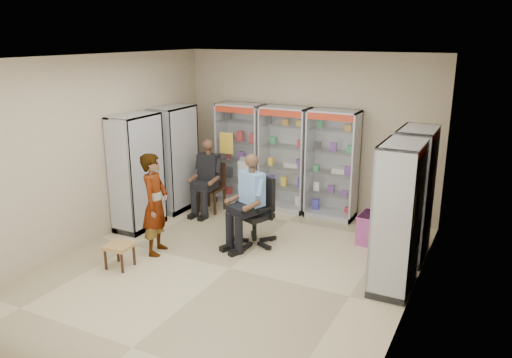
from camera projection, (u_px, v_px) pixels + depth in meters
The scene contains 18 objects.
floor at pixel (230, 268), 7.29m from camera, with size 6.00×6.00×0.00m, color #C8B98B.
room_shell at pixel (228, 136), 6.74m from camera, with size 5.02×6.02×3.01m.
cabinet_back_left at pixel (241, 154), 9.91m from camera, with size 0.90×0.50×2.00m, color #A4A6AB.
cabinet_back_mid at pixel (285, 159), 9.50m from camera, with size 0.90×0.50×2.00m, color #B0B2B7.
cabinet_back_right at pixel (332, 165), 9.08m from camera, with size 0.90×0.50×2.00m, color silver.
cabinet_right_far at pixel (413, 195), 7.41m from camera, with size 0.50×0.90×2.00m, color #B7BABF.
cabinet_right_near at pixel (397, 218), 6.47m from camera, with size 0.50×0.90×2.00m, color #AAABB1.
cabinet_left_far at pixel (175, 159), 9.52m from camera, with size 0.50×0.90×2.00m, color #B4B7BC.
cabinet_left_near at pixel (137, 173), 8.58m from camera, with size 0.50×0.90×2.00m, color #B0B4B7.
wooden_chair at pixel (211, 187), 9.54m from camera, with size 0.42×0.42×0.94m, color black.
seated_customer at pixel (210, 178), 9.44m from camera, with size 0.44×0.60×1.34m, color black, non-canonical shape.
office_chair at pixel (254, 211), 7.99m from camera, with size 0.61×0.61×1.12m, color black.
seated_shopkeeper at pixel (253, 203), 7.91m from camera, with size 0.47×0.65×1.42m, color #6CABD5, non-canonical shape.
pink_trunk at pixel (376, 229), 8.10m from camera, with size 0.50×0.49×0.49m, color #9F3F69.
tea_glass at pixel (377, 212), 8.02m from camera, with size 0.07×0.07×0.10m, color #501906.
woven_stool_a at pixel (384, 245), 7.64m from camera, with size 0.37×0.37×0.37m, color #986940.
woven_stool_b at pixel (120, 256), 7.28m from camera, with size 0.36×0.36×0.36m, color #AA8847.
standing_man at pixel (155, 204), 7.61m from camera, with size 0.58×0.38×1.59m, color gray.
Camera 1 is at (3.34, -5.74, 3.30)m, focal length 35.00 mm.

